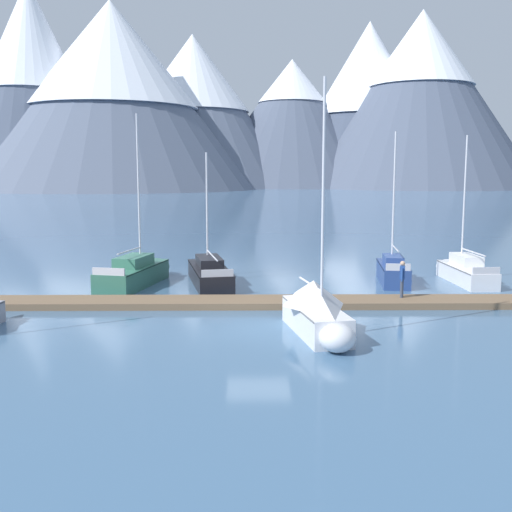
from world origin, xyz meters
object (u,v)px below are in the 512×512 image
object	(u,v)px
sailboat_second_berth	(137,272)
sailboat_mid_dock_starboard	(317,310)
sailboat_mid_dock_port	(209,272)
sailboat_outer_slip	(463,271)
sailboat_far_berth	(392,270)
person_on_dock	(402,277)

from	to	relation	value
sailboat_second_berth	sailboat_mid_dock_starboard	distance (m)	13.45
sailboat_mid_dock_port	sailboat_outer_slip	xyz separation A→B (m)	(14.11, 0.21, 0.01)
sailboat_second_berth	sailboat_far_berth	xyz separation A→B (m)	(14.00, 0.58, -0.02)
sailboat_far_berth	sailboat_mid_dock_port	bearing A→B (deg)	-178.52
person_on_dock	sailboat_second_berth	bearing A→B (deg)	158.90
sailboat_second_berth	sailboat_mid_dock_starboard	bearing A→B (deg)	-50.44
sailboat_outer_slip	person_on_dock	xyz separation A→B (m)	(-4.85, -5.59, 0.65)
person_on_dock	sailboat_mid_dock_starboard	bearing A→B (deg)	-130.64
sailboat_mid_dock_port	sailboat_mid_dock_starboard	xyz separation A→B (m)	(4.71, -10.68, 0.35)
sailboat_second_berth	person_on_dock	xyz separation A→B (m)	(13.11, -5.06, 0.60)
sailboat_second_berth	sailboat_mid_dock_starboard	world-z (taller)	sailboat_mid_dock_starboard
sailboat_mid_dock_starboard	sailboat_far_berth	size ratio (longest dim) A/B	1.14
sailboat_second_berth	sailboat_far_berth	size ratio (longest dim) A/B	1.11
sailboat_second_berth	sailboat_far_berth	world-z (taller)	sailboat_second_berth
sailboat_mid_dock_port	sailboat_outer_slip	world-z (taller)	sailboat_outer_slip
sailboat_mid_dock_starboard	sailboat_far_berth	bearing A→B (deg)	63.57
sailboat_far_berth	sailboat_outer_slip	bearing A→B (deg)	-0.73
sailboat_far_berth	sailboat_outer_slip	world-z (taller)	sailboat_far_berth
sailboat_mid_dock_port	sailboat_far_berth	size ratio (longest dim) A/B	0.93
sailboat_far_berth	sailboat_outer_slip	xyz separation A→B (m)	(3.97, -0.05, -0.03)
sailboat_mid_dock_port	sailboat_mid_dock_starboard	world-z (taller)	sailboat_mid_dock_starboard
sailboat_mid_dock_port	sailboat_mid_dock_starboard	distance (m)	11.67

